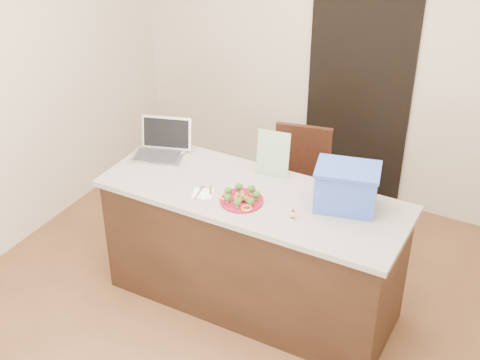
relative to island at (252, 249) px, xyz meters
The scene contains 16 objects.
ground 0.53m from the island, 90.00° to the right, with size 4.00×4.00×0.00m, color brown.
room_shell 1.18m from the island, 90.00° to the right, with size 4.00×4.00×4.00m.
doorway 1.81m from the island, 86.69° to the left, with size 0.90×0.02×2.00m, color black.
island is the anchor object (origin of this frame).
plate 0.49m from the island, 98.47° to the right, with size 0.28×0.28×0.02m.
meatballs 0.51m from the island, 99.85° to the right, with size 0.11×0.11×0.04m.
broccoli 0.53m from the island, 98.47° to the right, with size 0.23×0.24×0.04m.
pepper_rings 0.49m from the island, 98.47° to the right, with size 0.25×0.25×0.01m.
napkin 0.57m from the island, 150.63° to the right, with size 0.13×0.13×0.01m, color white.
fork 0.58m from the island, 153.96° to the right, with size 0.04×0.17×0.00m.
knife 0.56m from the island, 145.18° to the right, with size 0.07×0.19×0.01m.
yogurt_bottle 0.62m from the island, 23.08° to the right, with size 0.03×0.03×0.07m.
laptop 1.00m from the island, 168.55° to the left, with size 0.43×0.40×0.26m.
leaflet 0.68m from the island, 88.95° to the left, with size 0.23×0.00×0.32m, color silver.
blue_box 0.85m from the island, 13.04° to the left, with size 0.45×0.37×0.29m.
chair 0.84m from the island, 93.20° to the left, with size 0.52×0.53×0.99m.
Camera 1 is at (1.69, -3.05, 3.26)m, focal length 50.00 mm.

